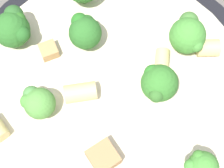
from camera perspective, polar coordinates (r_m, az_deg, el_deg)
The scene contains 13 objects.
ground_plane at distance 0.39m, azimuth -0.00°, elevation -2.76°, with size 2.00×2.00×0.00m, color #5B5651.
pasta_bowl at distance 0.37m, azimuth -0.00°, elevation -1.57°, with size 0.29×0.29×0.04m.
broccoli_floret_1 at distance 0.32m, azimuth 13.51°, elevation -12.08°, with size 0.03×0.03×0.03m.
broccoli_floret_2 at distance 0.37m, azimuth -14.84°, elevation 8.28°, with size 0.04×0.04×0.04m.
broccoli_floret_3 at distance 0.36m, azimuth -4.17°, elevation 8.04°, with size 0.03×0.03×0.04m.
broccoli_floret_4 at distance 0.34m, azimuth -11.28°, elevation -2.80°, with size 0.03×0.03×0.03m.
broccoli_floret_5 at distance 0.36m, azimuth 11.54°, elevation 7.39°, with size 0.03×0.04×0.04m.
broccoli_floret_6 at distance 0.33m, azimuth 7.02°, elevation -0.13°, with size 0.03×0.03×0.04m.
rigatoni_0 at distance 0.36m, azimuth 7.62°, elevation 3.39°, with size 0.01×0.01×0.02m, color #E0C67F.
rigatoni_2 at distance 0.35m, azimuth -4.83°, elevation -1.28°, with size 0.02×0.02×0.03m, color #E0C67F.
rigatoni_4 at distance 0.38m, azimuth 14.42°, elevation 5.36°, with size 0.02×0.02×0.02m, color #E0C67F.
chicken_chunk_0 at distance 0.33m, azimuth -0.99°, elevation -11.13°, with size 0.02×0.02×0.02m, color #A87A4C.
chicken_chunk_2 at distance 0.37m, azimuth -9.61°, elevation 5.05°, with size 0.02×0.02×0.01m, color tan.
Camera 1 is at (0.01, -0.13, 0.37)m, focal length 60.00 mm.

